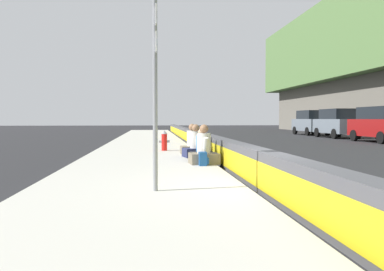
{
  "coord_description": "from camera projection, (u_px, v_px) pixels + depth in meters",
  "views": [
    {
      "loc": [
        -7.76,
        2.36,
        1.52
      ],
      "look_at": [
        7.31,
        0.82,
        0.86
      ],
      "focal_mm": 36.58,
      "sensor_mm": 36.0,
      "label": 1
    }
  ],
  "objects": [
    {
      "name": "route_sign_post",
      "position": [
        155.0,
        82.0,
        7.37
      ],
      "size": [
        0.44,
        0.09,
        3.6
      ],
      "color": "gray",
      "rests_on": "sidewalk_strip"
    },
    {
      "name": "seated_person_foreground",
      "position": [
        204.0,
        151.0,
        11.92
      ],
      "size": [
        0.79,
        0.91,
        1.2
      ],
      "color": "#706651",
      "rests_on": "sidewalk_strip"
    },
    {
      "name": "seated_person_far",
      "position": [
        192.0,
        145.0,
        15.13
      ],
      "size": [
        0.77,
        0.89,
        1.18
      ],
      "color": "#706651",
      "rests_on": "sidewalk_strip"
    },
    {
      "name": "parked_car_far",
      "position": [
        311.0,
        122.0,
        36.31
      ],
      "size": [
        4.8,
        2.07,
        2.28
      ],
      "color": "slate",
      "rests_on": "ground_plane"
    },
    {
      "name": "fire_hydrant",
      "position": [
        164.0,
        140.0,
        16.81
      ],
      "size": [
        0.26,
        0.46,
        0.88
      ],
      "color": "red",
      "rests_on": "sidewalk_strip"
    },
    {
      "name": "sidewalk_strip",
      "position": [
        138.0,
        192.0,
        7.75
      ],
      "size": [
        80.0,
        4.4,
        0.14
      ],
      "primitive_type": "cube",
      "color": "#B5B2A8",
      "rests_on": "ground_plane"
    },
    {
      "name": "jersey_barrier",
      "position": [
        268.0,
        172.0,
        8.0
      ],
      "size": [
        76.0,
        0.45,
        0.85
      ],
      "color": "#47474C",
      "rests_on": "ground_plane"
    },
    {
      "name": "parked_car_midline",
      "position": [
        337.0,
        123.0,
        30.82
      ],
      "size": [
        4.81,
        2.07,
        2.28
      ],
      "color": "slate",
      "rests_on": "ground_plane"
    },
    {
      "name": "backpack",
      "position": [
        203.0,
        159.0,
        11.47
      ],
      "size": [
        0.32,
        0.28,
        0.4
      ],
      "color": "navy",
      "rests_on": "sidewalk_strip"
    },
    {
      "name": "parked_car_fourth",
      "position": [
        381.0,
        124.0,
        24.92
      ],
      "size": [
        4.83,
        2.13,
        2.28
      ],
      "color": "maroon",
      "rests_on": "ground_plane"
    },
    {
      "name": "ground_plane",
      "position": [
        268.0,
        193.0,
        8.02
      ],
      "size": [
        160.0,
        160.0,
        0.0
      ],
      "primitive_type": "plane",
      "color": "#232326",
      "rests_on": "ground"
    },
    {
      "name": "seated_person_middle",
      "position": [
        202.0,
        150.0,
        13.02
      ],
      "size": [
        0.67,
        0.76,
        1.05
      ],
      "color": "black",
      "rests_on": "sidewalk_strip"
    },
    {
      "name": "seated_person_rear",
      "position": [
        196.0,
        147.0,
        14.03
      ],
      "size": [
        0.86,
        0.96,
        1.18
      ],
      "color": "#23284C",
      "rests_on": "sidewalk_strip"
    }
  ]
}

